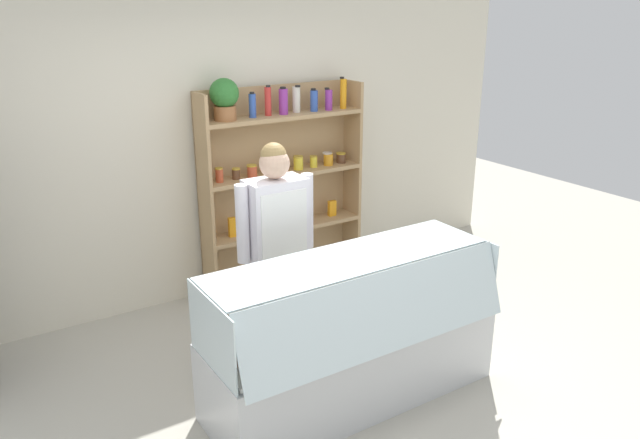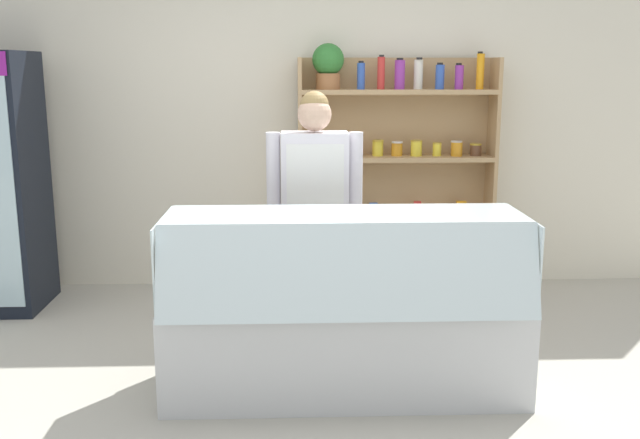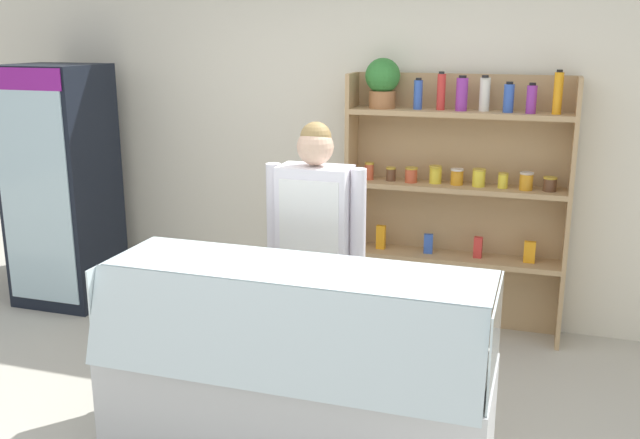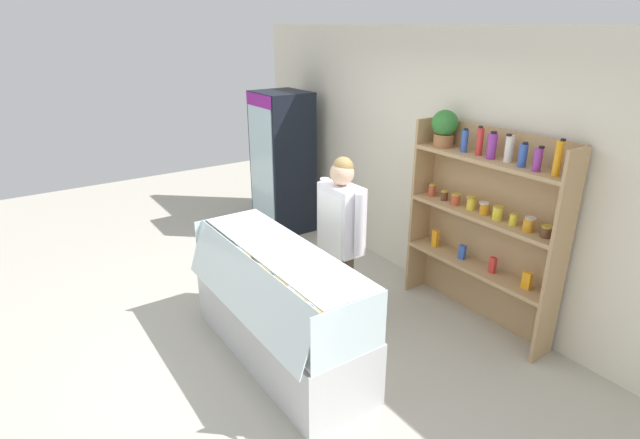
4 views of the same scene
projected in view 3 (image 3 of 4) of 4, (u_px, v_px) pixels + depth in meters
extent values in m
plane|color=#B7B2A3|center=(270.00, 438.00, 3.87)|extent=(12.00, 12.00, 0.00)
cube|color=silver|center=(366.00, 139.00, 5.38)|extent=(6.80, 0.10, 2.70)
cube|color=black|center=(62.00, 186.00, 5.66)|extent=(0.70, 0.64, 1.90)
cube|color=silver|center=(35.00, 195.00, 5.36)|extent=(0.62, 0.01, 1.70)
cube|color=#8C1E8C|center=(22.00, 79.00, 5.14)|extent=(0.66, 0.01, 0.16)
cylinder|color=purple|center=(28.00, 268.00, 5.63)|extent=(0.07, 0.07, 0.16)
cylinder|color=red|center=(48.00, 269.00, 5.57)|extent=(0.06, 0.06, 0.17)
cylinder|color=#2D8C38|center=(69.00, 271.00, 5.52)|extent=(0.05, 0.05, 0.18)
cylinder|color=silver|center=(21.00, 207.00, 5.51)|extent=(0.06, 0.06, 0.14)
cylinder|color=purple|center=(42.00, 204.00, 5.44)|extent=(0.06, 0.06, 0.22)
cylinder|color=#3356B2|center=(63.00, 208.00, 5.39)|extent=(0.07, 0.07, 0.19)
cylinder|color=#3356B2|center=(14.00, 144.00, 5.38)|extent=(0.06, 0.06, 0.14)
cylinder|color=orange|center=(35.00, 143.00, 5.32)|extent=(0.06, 0.06, 0.16)
cylinder|color=orange|center=(57.00, 143.00, 5.26)|extent=(0.07, 0.07, 0.19)
cube|color=tan|center=(457.00, 203.00, 5.18)|extent=(1.56, 0.02, 1.85)
cube|color=tan|center=(351.00, 200.00, 5.27)|extent=(0.03, 0.28, 1.85)
cube|color=tan|center=(568.00, 216.00, 4.82)|extent=(0.03, 0.28, 1.85)
cube|color=tan|center=(452.00, 258.00, 5.14)|extent=(1.50, 0.28, 0.04)
cube|color=tan|center=(456.00, 187.00, 5.01)|extent=(1.50, 0.28, 0.04)
cube|color=tan|center=(459.00, 113.00, 4.88)|extent=(1.50, 0.28, 0.04)
cylinder|color=#996038|center=(382.00, 100.00, 5.02)|extent=(0.19, 0.19, 0.12)
sphere|color=#2D732D|center=(383.00, 76.00, 4.97)|extent=(0.25, 0.25, 0.25)
cylinder|color=#3356B2|center=(418.00, 95.00, 4.93)|extent=(0.06, 0.06, 0.20)
cylinder|color=black|center=(419.00, 79.00, 4.90)|extent=(0.04, 0.04, 0.02)
cylinder|color=red|center=(441.00, 92.00, 4.89)|extent=(0.06, 0.06, 0.25)
cylinder|color=black|center=(442.00, 73.00, 4.85)|extent=(0.04, 0.04, 0.02)
cylinder|color=purple|center=(462.00, 94.00, 4.84)|extent=(0.08, 0.08, 0.22)
cylinder|color=black|center=(463.00, 77.00, 4.81)|extent=(0.05, 0.05, 0.02)
cylinder|color=silver|center=(485.00, 94.00, 4.82)|extent=(0.07, 0.07, 0.23)
cylinder|color=black|center=(485.00, 76.00, 4.76)|extent=(0.05, 0.05, 0.02)
cylinder|color=#3356B2|center=(509.00, 98.00, 4.74)|extent=(0.07, 0.07, 0.19)
cylinder|color=black|center=(510.00, 83.00, 4.73)|extent=(0.04, 0.04, 0.02)
cylinder|color=purple|center=(531.00, 100.00, 4.68)|extent=(0.07, 0.07, 0.18)
cylinder|color=black|center=(533.00, 84.00, 4.68)|extent=(0.04, 0.04, 0.02)
cylinder|color=orange|center=(558.00, 93.00, 4.63)|extent=(0.06, 0.06, 0.27)
cylinder|color=black|center=(560.00, 71.00, 4.61)|extent=(0.04, 0.04, 0.02)
cylinder|color=#BF4C2D|center=(369.00, 172.00, 5.17)|extent=(0.07, 0.07, 0.11)
cylinder|color=gold|center=(369.00, 163.00, 5.16)|extent=(0.07, 0.07, 0.01)
cylinder|color=brown|center=(391.00, 175.00, 5.14)|extent=(0.07, 0.07, 0.09)
cylinder|color=gold|center=(391.00, 168.00, 5.12)|extent=(0.07, 0.07, 0.01)
cylinder|color=#BF4C2D|center=(411.00, 176.00, 5.08)|extent=(0.09, 0.09, 0.09)
cylinder|color=gold|center=(412.00, 168.00, 5.07)|extent=(0.09, 0.09, 0.01)
cylinder|color=yellow|center=(436.00, 175.00, 5.05)|extent=(0.09, 0.09, 0.12)
cylinder|color=gold|center=(436.00, 167.00, 5.02)|extent=(0.09, 0.09, 0.01)
cylinder|color=orange|center=(457.00, 177.00, 5.00)|extent=(0.09, 0.09, 0.10)
cylinder|color=silver|center=(457.00, 170.00, 4.98)|extent=(0.09, 0.09, 0.01)
cylinder|color=yellow|center=(479.00, 179.00, 4.94)|extent=(0.09, 0.09, 0.11)
cylinder|color=gold|center=(479.00, 170.00, 4.93)|extent=(0.09, 0.09, 0.01)
cylinder|color=yellow|center=(503.00, 181.00, 4.89)|extent=(0.07, 0.07, 0.09)
cylinder|color=gold|center=(503.00, 174.00, 4.88)|extent=(0.07, 0.07, 0.01)
cylinder|color=orange|center=(526.00, 182.00, 4.83)|extent=(0.09, 0.09, 0.11)
cylinder|color=silver|center=(527.00, 173.00, 4.83)|extent=(0.09, 0.09, 0.01)
cylinder|color=brown|center=(550.00, 185.00, 4.80)|extent=(0.09, 0.09, 0.08)
cylinder|color=gold|center=(550.00, 178.00, 4.80)|extent=(0.09, 0.09, 0.01)
cube|color=orange|center=(381.00, 237.00, 5.27)|extent=(0.07, 0.04, 0.18)
cube|color=#3356B2|center=(428.00, 244.00, 5.17)|extent=(0.07, 0.05, 0.14)
cube|color=red|center=(478.00, 247.00, 5.07)|extent=(0.06, 0.04, 0.15)
cube|color=orange|center=(530.00, 252.00, 4.96)|extent=(0.08, 0.04, 0.15)
cube|color=silver|center=(296.00, 404.00, 3.68)|extent=(1.97, 0.68, 0.55)
cube|color=white|center=(296.00, 351.00, 3.61)|extent=(1.91, 0.62, 0.03)
cube|color=silver|center=(272.00, 339.00, 3.26)|extent=(1.93, 0.16, 0.47)
cube|color=silver|center=(298.00, 268.00, 3.54)|extent=(1.93, 0.52, 0.01)
cube|color=silver|center=(125.00, 292.00, 3.84)|extent=(0.01, 0.64, 0.45)
cube|color=silver|center=(495.00, 339.00, 3.26)|extent=(0.01, 0.64, 0.45)
cube|color=tan|center=(168.00, 319.00, 3.90)|extent=(0.17, 0.13, 0.06)
cube|color=white|center=(149.00, 334.00, 3.71)|extent=(0.05, 0.03, 0.02)
cube|color=tan|center=(219.00, 326.00, 3.81)|extent=(0.16, 0.13, 0.05)
cube|color=white|center=(202.00, 342.00, 3.62)|extent=(0.05, 0.03, 0.02)
cube|color=tan|center=(273.00, 334.00, 3.72)|extent=(0.17, 0.12, 0.05)
cube|color=white|center=(258.00, 350.00, 3.53)|extent=(0.05, 0.03, 0.02)
cube|color=beige|center=(329.00, 342.00, 3.62)|extent=(0.16, 0.14, 0.05)
cube|color=white|center=(317.00, 359.00, 3.44)|extent=(0.05, 0.03, 0.02)
cube|color=tan|center=(389.00, 350.00, 3.53)|extent=(0.17, 0.14, 0.04)
cube|color=white|center=(379.00, 368.00, 3.35)|extent=(0.05, 0.03, 0.02)
cube|color=tan|center=(451.00, 358.00, 3.44)|extent=(0.17, 0.13, 0.06)
cube|color=white|center=(445.00, 377.00, 3.25)|extent=(0.05, 0.03, 0.02)
cylinder|color=tan|center=(144.00, 323.00, 3.73)|extent=(0.14, 0.15, 0.15)
cylinder|color=tan|center=(182.00, 329.00, 3.66)|extent=(0.20, 0.16, 0.15)
cylinder|color=tan|center=(221.00, 335.00, 3.60)|extent=(0.20, 0.16, 0.14)
cylinder|color=white|center=(388.00, 348.00, 3.35)|extent=(0.07, 0.07, 0.22)
cylinder|color=white|center=(409.00, 351.00, 3.32)|extent=(0.07, 0.07, 0.22)
cylinder|color=#4C4233|center=(301.00, 325.00, 4.41)|extent=(0.13, 0.13, 0.76)
cylinder|color=#4C4233|center=(330.00, 328.00, 4.36)|extent=(0.13, 0.13, 0.76)
cube|color=white|center=(315.00, 218.00, 4.21)|extent=(0.42, 0.24, 0.63)
cube|color=white|center=(309.00, 278.00, 4.18)|extent=(0.36, 0.01, 1.17)
cylinder|color=white|center=(274.00, 210.00, 4.28)|extent=(0.09, 0.09, 0.56)
cylinder|color=white|center=(358.00, 216.00, 4.12)|extent=(0.09, 0.09, 0.56)
sphere|color=#D8AD8E|center=(315.00, 147.00, 4.10)|extent=(0.21, 0.21, 0.21)
sphere|color=#997A47|center=(316.00, 137.00, 4.09)|extent=(0.18, 0.18, 0.18)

